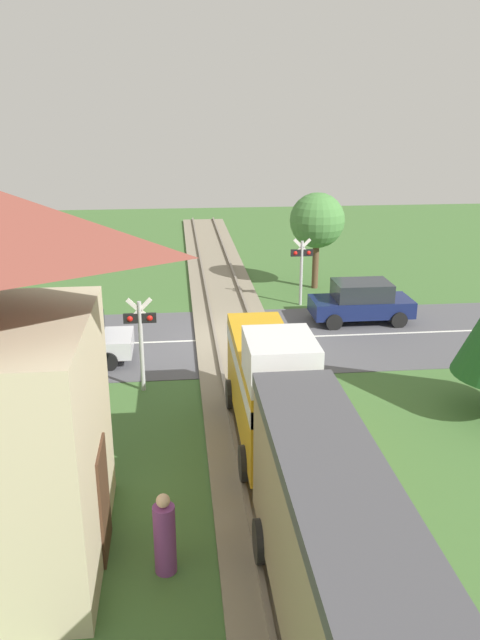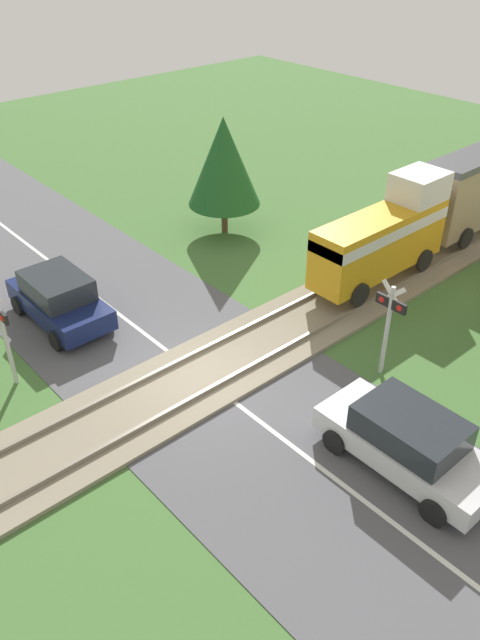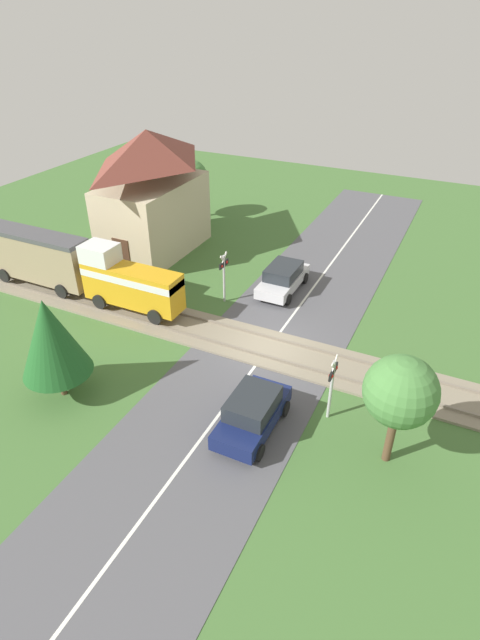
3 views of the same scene
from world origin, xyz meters
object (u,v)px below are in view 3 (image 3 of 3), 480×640
object	(u,v)px
train	(75,266)
crossing_signal_west_approach	(332,380)
car_near_crossing	(253,412)
crossing_signal_east_approach	(224,271)
car_far_side	(283,278)
pedestrian_by_station	(101,267)
station_building	(152,195)

from	to	relation	value
train	crossing_signal_west_approach	bearing A→B (deg)	-101.70
car_near_crossing	crossing_signal_west_approach	xyz separation A→B (m)	(1.82, -2.32, 0.98)
car_near_crossing	crossing_signal_east_approach	bearing A→B (deg)	33.51
car_far_side	car_near_crossing	bearing A→B (deg)	-164.37
car_far_side	crossing_signal_east_approach	xyz separation A→B (m)	(-2.44, 2.32, 1.01)
car_near_crossing	crossing_signal_west_approach	bearing A→B (deg)	-51.83
crossing_signal_west_approach	pedestrian_by_station	xyz separation A→B (m)	(5.33, 14.97, -1.08)
train	crossing_signal_east_approach	xyz separation A→B (m)	(3.02, -7.04, -0.08)
train	car_near_crossing	distance (m)	13.20
crossing_signal_east_approach	station_building	bearing A→B (deg)	60.62
crossing_signal_west_approach	station_building	distance (m)	17.45
car_far_side	crossing_signal_east_approach	size ratio (longest dim) A/B	1.47
car_near_crossing	station_building	distance (m)	16.95
car_near_crossing	crossing_signal_east_approach	distance (m)	9.47
car_near_crossing	crossing_signal_west_approach	world-z (taller)	crossing_signal_west_approach
pedestrian_by_station	car_near_crossing	bearing A→B (deg)	-119.51
train	car_near_crossing	bearing A→B (deg)	-111.57
train	crossing_signal_east_approach	bearing A→B (deg)	-66.81
crossing_signal_east_approach	station_building	xyz separation A→B (m)	(3.81, 6.77, 1.84)
train	crossing_signal_west_approach	xyz separation A→B (m)	(-3.02, -14.56, -0.08)
car_near_crossing	car_far_side	distance (m)	10.69
crossing_signal_west_approach	crossing_signal_east_approach	distance (m)	9.64
car_far_side	crossing_signal_east_approach	world-z (taller)	crossing_signal_east_approach
crossing_signal_east_approach	train	bearing A→B (deg)	113.19
car_far_side	crossing_signal_west_approach	size ratio (longest dim) A/B	1.47
train	car_near_crossing	world-z (taller)	train
train	station_building	xyz separation A→B (m)	(6.83, -0.27, 1.76)
train	pedestrian_by_station	bearing A→B (deg)	9.96
train	crossing_signal_west_approach	size ratio (longest dim) A/B	4.35
train	car_far_side	xyz separation A→B (m)	(5.45, -9.36, -1.09)
pedestrian_by_station	car_far_side	bearing A→B (deg)	-72.19
station_building	pedestrian_by_station	size ratio (longest dim) A/B	4.79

